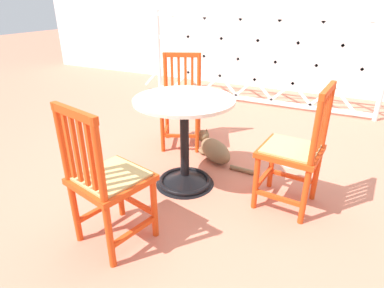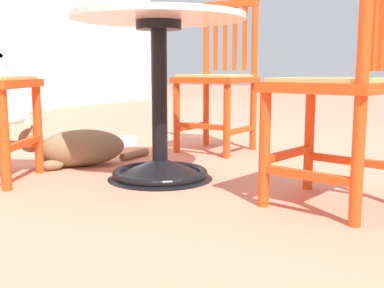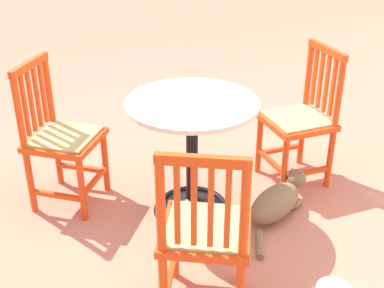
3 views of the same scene
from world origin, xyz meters
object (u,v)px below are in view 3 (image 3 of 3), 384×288
orange_chair_at_corner (301,120)px  orange_chair_near_fence (205,234)px  cafe_table (192,170)px  tabby_cat (278,200)px  orange_chair_facing_out (61,139)px

orange_chair_at_corner → orange_chair_near_fence: size_ratio=1.00×
cafe_table → orange_chair_near_fence: size_ratio=0.83×
orange_chair_near_fence → tabby_cat: bearing=150.7°
orange_chair_at_corner → orange_chair_near_fence: 1.36m
cafe_table → tabby_cat: size_ratio=1.12×
cafe_table → orange_chair_facing_out: size_ratio=0.83×
orange_chair_at_corner → orange_chair_facing_out: bearing=-78.2°
orange_chair_near_fence → tabby_cat: orange_chair_near_fence is taller
orange_chair_at_corner → orange_chair_facing_out: (0.31, -1.49, 0.00)m
orange_chair_facing_out → tabby_cat: (0.12, 1.33, -0.34)m
cafe_table → orange_chair_facing_out: orange_chair_facing_out is taller
orange_chair_near_fence → orange_chair_at_corner: bearing=153.4°
orange_chair_facing_out → orange_chair_near_fence: bearing=44.2°
cafe_table → orange_chair_facing_out: 0.82m
cafe_table → orange_chair_at_corner: size_ratio=0.83×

